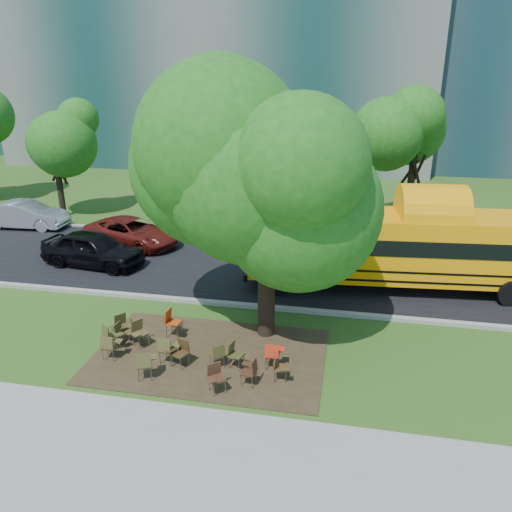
% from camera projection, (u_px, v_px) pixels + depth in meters
% --- Properties ---
extents(ground, '(160.00, 160.00, 0.00)m').
position_uv_depth(ground, '(184.00, 344.00, 15.93)').
color(ground, '#2B531A').
rests_on(ground, ground).
extents(sidewalk, '(60.00, 4.00, 0.04)m').
position_uv_depth(sidewalk, '(112.00, 454.00, 11.32)').
color(sidewalk, gray).
rests_on(sidewalk, ground).
extents(dirt_patch, '(7.00, 4.50, 0.03)m').
position_uv_depth(dirt_patch, '(209.00, 355.00, 15.28)').
color(dirt_patch, '#382819').
rests_on(dirt_patch, ground).
extents(asphalt_road, '(80.00, 8.00, 0.04)m').
position_uv_depth(asphalt_road, '(234.00, 265.00, 22.36)').
color(asphalt_road, black).
rests_on(asphalt_road, ground).
extents(kerb_near, '(80.00, 0.25, 0.14)m').
position_uv_depth(kerb_near, '(210.00, 302.00, 18.66)').
color(kerb_near, gray).
rests_on(kerb_near, ground).
extents(kerb_far, '(80.00, 0.25, 0.14)m').
position_uv_depth(kerb_far, '(253.00, 236.00, 26.11)').
color(kerb_far, gray).
rests_on(kerb_far, ground).
extents(building_main, '(38.00, 16.00, 22.00)m').
position_uv_depth(building_main, '(221.00, 39.00, 46.67)').
color(building_main, gray).
rests_on(building_main, ground).
extents(bg_tree_0, '(5.20, 5.20, 7.18)m').
position_uv_depth(bg_tree_0, '(53.00, 139.00, 28.46)').
color(bg_tree_0, black).
rests_on(bg_tree_0, ground).
extents(bg_tree_2, '(4.80, 4.80, 6.62)m').
position_uv_depth(bg_tree_2, '(187.00, 142.00, 30.08)').
color(bg_tree_2, black).
rests_on(bg_tree_2, ground).
extents(bg_tree_3, '(5.60, 5.60, 7.84)m').
position_uv_depth(bg_tree_3, '(416.00, 137.00, 25.62)').
color(bg_tree_3, black).
rests_on(bg_tree_3, ground).
extents(main_tree, '(7.20, 7.20, 8.67)m').
position_uv_depth(main_tree, '(267.00, 184.00, 14.81)').
color(main_tree, black).
rests_on(main_tree, ground).
extents(school_bus, '(12.66, 3.79, 3.05)m').
position_uv_depth(school_bus, '(423.00, 247.00, 19.41)').
color(school_bus, '#FF9C08').
rests_on(school_bus, ground).
extents(chair_0, '(0.55, 0.52, 0.84)m').
position_uv_depth(chair_0, '(109.00, 345.00, 14.90)').
color(chair_0, '#4E4521').
rests_on(chair_0, ground).
extents(chair_1, '(0.73, 0.58, 0.86)m').
position_uv_depth(chair_1, '(110.00, 335.00, 15.41)').
color(chair_1, '#43401D').
rests_on(chair_1, ground).
extents(chair_2, '(0.61, 0.71, 0.90)m').
position_uv_depth(chair_2, '(145.00, 363.00, 13.91)').
color(chair_2, '#4C4521').
rests_on(chair_2, ground).
extents(chair_3, '(0.69, 0.54, 0.85)m').
position_uv_depth(chair_3, '(180.00, 350.00, 14.58)').
color(chair_3, '#422D17').
rests_on(chair_3, ground).
extents(chair_4, '(0.66, 0.53, 0.91)m').
position_uv_depth(chair_4, '(167.00, 348.00, 14.65)').
color(chair_4, '#504B22').
rests_on(chair_4, ground).
extents(chair_5, '(0.57, 0.72, 0.85)m').
position_uv_depth(chair_5, '(215.00, 375.00, 13.38)').
color(chair_5, '#482A19').
rests_on(chair_5, ground).
extents(chair_6, '(0.47, 0.58, 0.81)m').
position_uv_depth(chair_6, '(250.00, 369.00, 13.69)').
color(chair_6, '#422717').
rests_on(chair_6, ground).
extents(chair_7, '(0.52, 0.53, 0.79)m').
position_uv_depth(chair_7, '(279.00, 366.00, 13.89)').
color(chair_7, '#4F361C').
rests_on(chair_7, ground).
extents(chair_8, '(0.48, 0.55, 0.81)m').
position_uv_depth(chair_8, '(115.00, 331.00, 15.71)').
color(chair_8, '#423C1C').
rests_on(chair_8, ground).
extents(chair_9, '(0.67, 0.53, 0.80)m').
position_uv_depth(chair_9, '(131.00, 328.00, 15.90)').
color(chair_9, '#463C1E').
rests_on(chair_9, ground).
extents(chair_10, '(0.57, 0.67, 0.96)m').
position_uv_depth(chair_10, '(172.00, 320.00, 16.19)').
color(chair_10, '#AF4112').
rests_on(chair_10, ground).
extents(chair_11, '(0.53, 0.67, 0.79)m').
position_uv_depth(chair_11, '(218.00, 353.00, 14.52)').
color(chair_11, '#413F1C').
rests_on(chair_11, ground).
extents(chair_12, '(0.49, 0.63, 0.83)m').
position_uv_depth(chair_12, '(234.00, 353.00, 14.48)').
color(chair_12, '#43411D').
rests_on(chair_12, ground).
extents(chair_13, '(0.57, 0.54, 0.86)m').
position_uv_depth(chair_13, '(273.00, 353.00, 14.42)').
color(chair_13, red).
rests_on(chair_13, ground).
extents(chair_14, '(0.59, 0.75, 0.88)m').
position_uv_depth(chair_14, '(139.00, 331.00, 15.65)').
color(chair_14, brown).
rests_on(chair_14, ground).
extents(chair_15, '(0.58, 0.74, 0.86)m').
position_uv_depth(chair_15, '(121.00, 324.00, 16.06)').
color(chair_15, '#48441F').
rests_on(chair_15, ground).
extents(black_car, '(4.83, 2.44, 1.58)m').
position_uv_depth(black_car, '(93.00, 249.00, 22.12)').
color(black_car, black).
rests_on(black_car, ground).
extents(bg_car_silver, '(4.67, 1.89, 1.51)m').
position_uv_depth(bg_car_silver, '(25.00, 215.00, 27.51)').
color(bg_car_silver, '#A2A1A7').
rests_on(bg_car_silver, ground).
extents(bg_car_red, '(5.44, 3.68, 1.39)m').
position_uv_depth(bg_car_red, '(132.00, 232.00, 24.73)').
color(bg_car_red, '#55130E').
rests_on(bg_car_red, ground).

